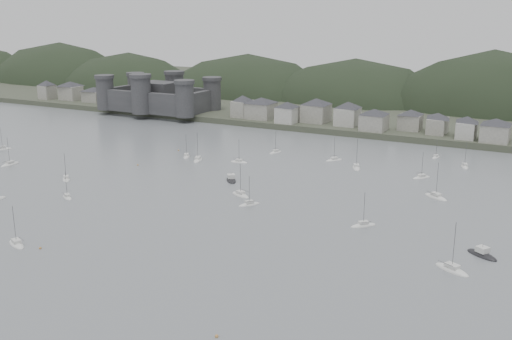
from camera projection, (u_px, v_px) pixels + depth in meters
The scene contains 10 objects.
ground at pixel (107, 267), 140.19m from camera, with size 900.00×900.00×0.00m, color slate.
far_shore_land at pixel (412, 101), 391.54m from camera, with size 900.00×250.00×3.00m, color #383D2D.
forested_ridge at pixel (408, 127), 370.80m from camera, with size 851.55×103.94×102.57m.
castle at pixel (159, 96), 345.18m from camera, with size 66.00×43.00×20.00m.
waterfront_town at pixel (464, 124), 271.49m from camera, with size 451.48×28.46×12.92m.
sailboat_lead at pixel (276, 152), 253.39m from camera, with size 4.22×7.64×9.98m.
moored_fleet at pixel (227, 188), 202.02m from camera, with size 223.96×169.19×12.81m.
motor_launch_near at pixel (482, 255), 146.40m from camera, with size 9.11×7.42×4.09m.
motor_launch_far at pixel (231, 180), 211.52m from camera, with size 8.01×8.96×4.10m.
mooring_buoys at pixel (168, 208), 181.25m from camera, with size 192.12×123.31×0.70m.
Camera 1 is at (91.83, -97.93, 58.25)m, focal length 41.62 mm.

